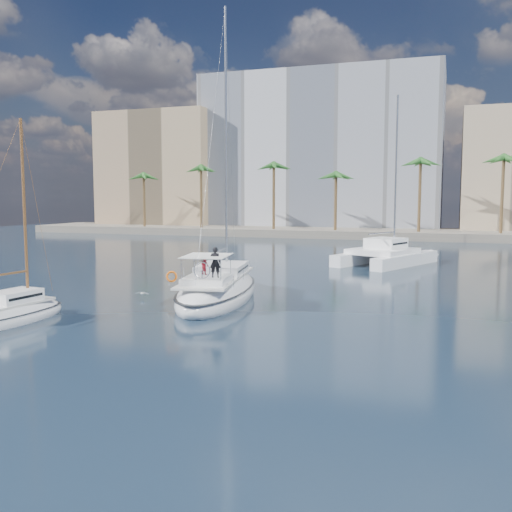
% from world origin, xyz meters
% --- Properties ---
extents(ground, '(160.00, 160.00, 0.00)m').
position_xyz_m(ground, '(0.00, 0.00, 0.00)').
color(ground, black).
rests_on(ground, ground).
extents(quay, '(120.00, 14.00, 1.20)m').
position_xyz_m(quay, '(0.00, 61.00, 0.60)').
color(quay, gray).
rests_on(quay, ground).
extents(building_modern, '(42.00, 16.00, 28.00)m').
position_xyz_m(building_modern, '(-12.00, 73.00, 14.00)').
color(building_modern, silver).
rests_on(building_modern, ground).
extents(building_tan_left, '(22.00, 14.00, 22.00)m').
position_xyz_m(building_tan_left, '(-42.00, 69.00, 11.00)').
color(building_tan_left, tan).
rests_on(building_tan_left, ground).
extents(palm_left, '(3.60, 3.60, 12.30)m').
position_xyz_m(palm_left, '(-34.00, 57.00, 10.28)').
color(palm_left, brown).
rests_on(palm_left, ground).
extents(palm_centre, '(3.60, 3.60, 12.30)m').
position_xyz_m(palm_centre, '(0.00, 57.00, 10.28)').
color(palm_centre, brown).
rests_on(palm_centre, ground).
extents(main_sloop, '(6.40, 13.58, 19.37)m').
position_xyz_m(main_sloop, '(-2.93, 2.45, 0.57)').
color(main_sloop, white).
rests_on(main_sloop, ground).
extents(small_sloop, '(3.15, 7.84, 10.97)m').
position_xyz_m(small_sloop, '(-10.45, -7.32, 0.41)').
color(small_sloop, white).
rests_on(small_sloop, ground).
extents(catamaran, '(9.13, 11.99, 15.83)m').
position_xyz_m(catamaran, '(4.87, 24.37, 1.11)').
color(catamaran, white).
rests_on(catamaran, ground).
extents(seagull, '(0.93, 0.40, 0.17)m').
position_xyz_m(seagull, '(-7.61, 1.32, 0.30)').
color(seagull, silver).
rests_on(seagull, ground).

